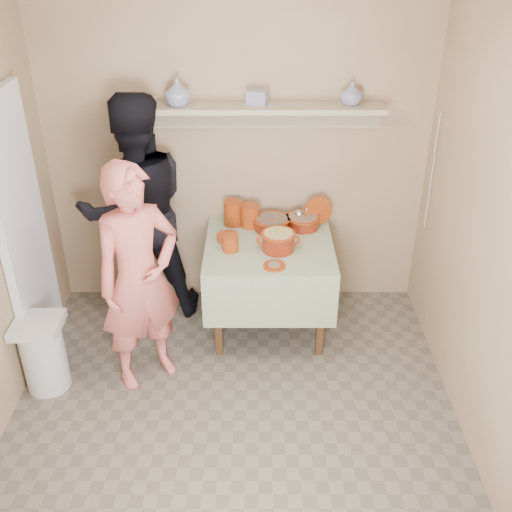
{
  "coord_description": "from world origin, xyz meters",
  "views": [
    {
      "loc": [
        0.15,
        -2.71,
        2.95
      ],
      "look_at": [
        0.15,
        0.75,
        0.95
      ],
      "focal_mm": 42.0,
      "sensor_mm": 36.0,
      "label": 1
    }
  ],
  "objects_px": {
    "serving_table": "(269,256)",
    "person_cook": "(139,279)",
    "cazuela_rice": "(278,240)",
    "trash_bin": "(43,354)",
    "person_helper": "(137,212)"
  },
  "relations": [
    {
      "from": "serving_table",
      "to": "person_cook",
      "type": "bearing_deg",
      "value": -145.11
    },
    {
      "from": "person_cook",
      "to": "cazuela_rice",
      "type": "xyz_separation_m",
      "value": [
        0.94,
        0.5,
        0.02
      ]
    },
    {
      "from": "person_cook",
      "to": "trash_bin",
      "type": "height_order",
      "value": "person_cook"
    },
    {
      "from": "person_helper",
      "to": "cazuela_rice",
      "type": "xyz_separation_m",
      "value": [
        1.09,
        -0.3,
        -0.08
      ]
    },
    {
      "from": "cazuela_rice",
      "to": "trash_bin",
      "type": "height_order",
      "value": "cazuela_rice"
    },
    {
      "from": "serving_table",
      "to": "cazuela_rice",
      "type": "relative_size",
      "value": 2.95
    },
    {
      "from": "trash_bin",
      "to": "person_helper",
      "type": "bearing_deg",
      "value": 59.23
    },
    {
      "from": "person_helper",
      "to": "serving_table",
      "type": "bearing_deg",
      "value": 151.11
    },
    {
      "from": "person_cook",
      "to": "serving_table",
      "type": "bearing_deg",
      "value": -1.2
    },
    {
      "from": "serving_table",
      "to": "trash_bin",
      "type": "bearing_deg",
      "value": -155.02
    },
    {
      "from": "person_cook",
      "to": "cazuela_rice",
      "type": "bearing_deg",
      "value": -8.06
    },
    {
      "from": "cazuela_rice",
      "to": "trash_bin",
      "type": "distance_m",
      "value": 1.85
    },
    {
      "from": "person_helper",
      "to": "cazuela_rice",
      "type": "distance_m",
      "value": 1.13
    },
    {
      "from": "person_helper",
      "to": "trash_bin",
      "type": "relative_size",
      "value": 3.32
    },
    {
      "from": "person_cook",
      "to": "serving_table",
      "type": "xyz_separation_m",
      "value": [
        0.88,
        0.61,
        -0.18
      ]
    }
  ]
}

